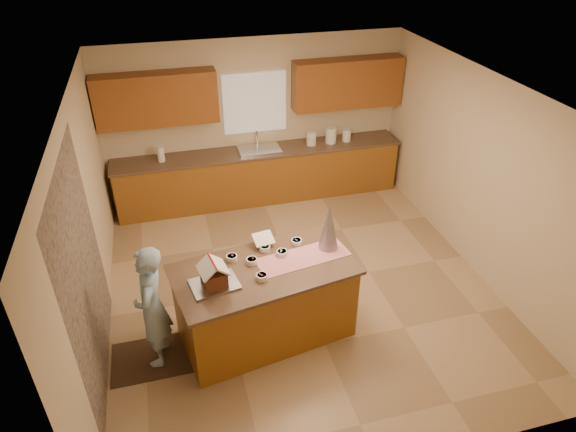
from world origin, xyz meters
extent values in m
plane|color=tan|center=(0.00, 0.00, 0.00)|extent=(5.50, 5.50, 0.00)
plane|color=silver|center=(0.00, 0.00, 2.70)|extent=(5.50, 5.50, 0.00)
plane|color=beige|center=(0.00, 2.75, 1.35)|extent=(5.50, 5.50, 0.00)
plane|color=beige|center=(0.00, -2.75, 1.35)|extent=(5.50, 5.50, 0.00)
plane|color=beige|center=(-2.50, 0.00, 1.35)|extent=(5.50, 5.50, 0.00)
plane|color=beige|center=(2.50, 0.00, 1.35)|extent=(5.50, 5.50, 0.00)
plane|color=gray|center=(-2.48, -0.80, 1.25)|extent=(0.00, 2.50, 2.50)
cube|color=white|center=(0.00, 2.72, 1.65)|extent=(1.05, 0.03, 1.00)
cube|color=brown|center=(0.00, 2.45, 0.44)|extent=(4.80, 0.60, 0.88)
cube|color=brown|center=(0.00, 2.45, 0.90)|extent=(4.85, 0.63, 0.04)
cube|color=brown|center=(-1.55, 2.57, 1.90)|extent=(1.85, 0.35, 0.80)
cube|color=brown|center=(1.55, 2.57, 1.90)|extent=(1.85, 0.35, 0.80)
cube|color=silver|center=(0.00, 2.45, 0.89)|extent=(0.70, 0.45, 0.12)
cylinder|color=silver|center=(0.00, 2.63, 1.06)|extent=(0.03, 0.03, 0.28)
cube|color=brown|center=(-0.64, -0.78, 0.47)|extent=(2.08, 1.29, 0.95)
cube|color=brown|center=(-0.64, -0.78, 0.97)|extent=(2.18, 1.39, 0.04)
cube|color=red|center=(-0.16, -0.70, 0.99)|extent=(1.13, 0.57, 0.01)
cube|color=silver|center=(-1.21, -0.93, 1.00)|extent=(0.55, 0.45, 0.03)
cube|color=white|center=(-0.55, -0.35, 1.09)|extent=(0.27, 0.22, 0.10)
cone|color=silver|center=(0.18, -0.58, 1.29)|extent=(0.27, 0.27, 0.59)
cube|color=black|center=(-1.94, -0.85, 0.01)|extent=(1.02, 0.66, 0.01)
imported|color=#91B4CF|center=(-1.89, -0.85, 0.76)|extent=(0.46, 0.61, 1.50)
cylinder|color=white|center=(0.91, 2.45, 1.03)|extent=(0.17, 0.17, 0.23)
cylinder|color=white|center=(1.26, 2.45, 1.05)|extent=(0.19, 0.19, 0.27)
cylinder|color=white|center=(1.55, 2.45, 1.02)|extent=(0.14, 0.14, 0.21)
cylinder|color=white|center=(-1.60, 2.45, 1.04)|extent=(0.11, 0.11, 0.25)
cube|color=brown|center=(-1.21, -0.93, 1.10)|extent=(0.28, 0.30, 0.17)
cube|color=white|center=(-1.28, -0.95, 1.25)|extent=(0.21, 0.32, 0.14)
cube|color=white|center=(-1.14, -0.92, 1.25)|extent=(0.21, 0.32, 0.14)
cylinder|color=red|center=(-1.21, -0.93, 1.31)|extent=(0.07, 0.30, 0.02)
cylinder|color=#EF7471|center=(-0.70, -0.96, 1.02)|extent=(0.13, 0.13, 0.06)
cylinder|color=white|center=(-0.38, -0.59, 1.02)|extent=(0.13, 0.13, 0.06)
cylinder|color=blue|center=(-0.16, -0.42, 1.02)|extent=(0.13, 0.13, 0.06)
cylinder|color=red|center=(-0.75, -0.65, 1.02)|extent=(0.13, 0.13, 0.06)
cylinder|color=#8C2E54|center=(-0.96, -0.53, 1.02)|extent=(0.13, 0.13, 0.06)
cylinder|color=green|center=(-0.55, -0.45, 1.02)|extent=(0.13, 0.13, 0.06)
camera|label=1|loc=(-1.52, -5.17, 4.48)|focal=31.57mm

